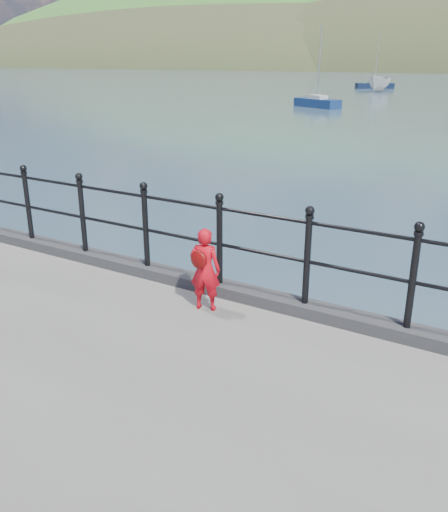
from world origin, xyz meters
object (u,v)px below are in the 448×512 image
Objects in this scene: sailboat_left at (375,86)px; launch_white at (379,84)px; railing at (181,226)px; child at (205,269)px; sailboat_port at (317,103)px.

launch_white is at bearing -103.06° from sailboat_left.
sailboat_left reaches higher than railing.
launch_white is at bearing -91.56° from child.
launch_white is 8.89m from sailboat_left.
child is 0.16× the size of sailboat_port.
sailboat_port is (-14.29, 39.05, -1.19)m from child.
sailboat_left reaches higher than launch_white.
sailboat_left is (-18.29, 70.62, -1.48)m from railing.
sailboat_left reaches higher than child.
railing is at bearing -108.37° from sailboat_left.
railing is 40.90m from sailboat_port.
sailboat_left reaches higher than sailboat_port.
launch_white is (-15.28, 62.28, -0.82)m from railing.
sailboat_port is 32.42m from sailboat_left.
child is 41.60m from sailboat_port.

